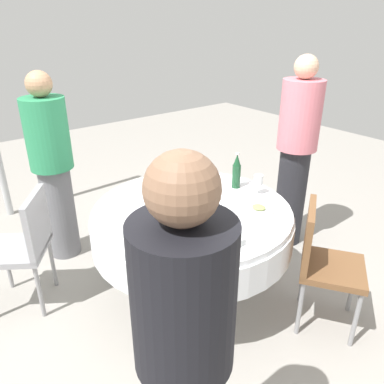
{
  "coord_description": "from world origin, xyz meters",
  "views": [
    {
      "loc": [
        1.83,
        -1.44,
        1.95
      ],
      "look_at": [
        0.0,
        0.0,
        0.86
      ],
      "focal_mm": 35.55,
      "sensor_mm": 36.0,
      "label": 1
    }
  ],
  "objects_px": {
    "person_inner": "(296,152)",
    "bottle_amber_inner": "(166,199)",
    "bottle_clear_left": "(204,210)",
    "plate_right": "(259,209)",
    "bottle_brown_south": "(161,189)",
    "chair_east": "(26,241)",
    "wine_glass_left": "(198,165)",
    "plate_rear": "(139,222)",
    "plate_north": "(184,185)",
    "person_far": "(184,361)",
    "bottle_dark_green_front": "(237,172)",
    "bottle_brown_far": "(185,185)",
    "wine_glass_east": "(208,191)",
    "person_west": "(53,166)",
    "bottle_dark_green_west": "(228,233)",
    "chair_left": "(322,257)",
    "dining_table": "(192,226)",
    "plate_mid": "(213,216)",
    "wine_glass_front": "(184,224)",
    "wine_glass_south": "(258,181)"
  },
  "relations": [
    {
      "from": "plate_rear",
      "to": "bottle_dark_green_front",
      "type": "bearing_deg",
      "value": 90.99
    },
    {
      "from": "bottle_amber_inner",
      "to": "person_inner",
      "type": "height_order",
      "value": "person_inner"
    },
    {
      "from": "dining_table",
      "to": "plate_rear",
      "type": "xyz_separation_m",
      "value": [
        -0.05,
        -0.39,
        0.16
      ]
    },
    {
      "from": "dining_table",
      "to": "wine_glass_left",
      "type": "height_order",
      "value": "wine_glass_left"
    },
    {
      "from": "bottle_dark_green_west",
      "to": "bottle_brown_south",
      "type": "xyz_separation_m",
      "value": [
        -0.66,
        -0.0,
        0.03
      ]
    },
    {
      "from": "bottle_dark_green_front",
      "to": "plate_rear",
      "type": "height_order",
      "value": "bottle_dark_green_front"
    },
    {
      "from": "chair_east",
      "to": "wine_glass_south",
      "type": "bearing_deg",
      "value": -83.33
    },
    {
      "from": "plate_mid",
      "to": "chair_left",
      "type": "height_order",
      "value": "chair_left"
    },
    {
      "from": "wine_glass_left",
      "to": "wine_glass_east",
      "type": "height_order",
      "value": "wine_glass_left"
    },
    {
      "from": "dining_table",
      "to": "person_west",
      "type": "distance_m",
      "value": 1.29
    },
    {
      "from": "bottle_dark_green_front",
      "to": "bottle_clear_left",
      "type": "distance_m",
      "value": 0.7
    },
    {
      "from": "bottle_amber_inner",
      "to": "chair_east",
      "type": "distance_m",
      "value": 1.04
    },
    {
      "from": "person_inner",
      "to": "chair_left",
      "type": "bearing_deg",
      "value": -43.69
    },
    {
      "from": "bottle_dark_green_front",
      "to": "wine_glass_front",
      "type": "bearing_deg",
      "value": -65.54
    },
    {
      "from": "dining_table",
      "to": "bottle_brown_south",
      "type": "height_order",
      "value": "bottle_brown_south"
    },
    {
      "from": "bottle_dark_green_front",
      "to": "wine_glass_front",
      "type": "distance_m",
      "value": 0.84
    },
    {
      "from": "plate_right",
      "to": "person_far",
      "type": "distance_m",
      "value": 1.43
    },
    {
      "from": "plate_right",
      "to": "plate_north",
      "type": "height_order",
      "value": "plate_right"
    },
    {
      "from": "bottle_brown_south",
      "to": "chair_east",
      "type": "height_order",
      "value": "bottle_brown_south"
    },
    {
      "from": "bottle_dark_green_west",
      "to": "plate_mid",
      "type": "xyz_separation_m",
      "value": [
        -0.34,
        0.19,
        -0.1
      ]
    },
    {
      "from": "wine_glass_south",
      "to": "plate_mid",
      "type": "relative_size",
      "value": 0.6
    },
    {
      "from": "bottle_clear_left",
      "to": "plate_mid",
      "type": "bearing_deg",
      "value": 120.87
    },
    {
      "from": "plate_mid",
      "to": "person_inner",
      "type": "xyz_separation_m",
      "value": [
        -0.24,
        1.15,
        0.13
      ]
    },
    {
      "from": "plate_north",
      "to": "person_far",
      "type": "height_order",
      "value": "person_far"
    },
    {
      "from": "wine_glass_front",
      "to": "plate_north",
      "type": "distance_m",
      "value": 0.77
    },
    {
      "from": "wine_glass_left",
      "to": "plate_rear",
      "type": "distance_m",
      "value": 0.86
    },
    {
      "from": "plate_mid",
      "to": "person_far",
      "type": "relative_size",
      "value": 0.15
    },
    {
      "from": "bottle_brown_far",
      "to": "plate_right",
      "type": "height_order",
      "value": "bottle_brown_far"
    },
    {
      "from": "plate_rear",
      "to": "chair_left",
      "type": "xyz_separation_m",
      "value": [
        0.79,
        0.89,
        -0.23
      ]
    },
    {
      "from": "bottle_clear_left",
      "to": "plate_right",
      "type": "bearing_deg",
      "value": 86.34
    },
    {
      "from": "bottle_brown_far",
      "to": "person_west",
      "type": "bearing_deg",
      "value": -153.3
    },
    {
      "from": "bottle_brown_far",
      "to": "person_west",
      "type": "distance_m",
      "value": 1.21
    },
    {
      "from": "bottle_clear_left",
      "to": "plate_north",
      "type": "xyz_separation_m",
      "value": [
        -0.61,
        0.31,
        -0.13
      ]
    },
    {
      "from": "bottle_brown_south",
      "to": "chair_left",
      "type": "xyz_separation_m",
      "value": [
        0.87,
        0.66,
        -0.36
      ]
    },
    {
      "from": "wine_glass_front",
      "to": "wine_glass_left",
      "type": "height_order",
      "value": "wine_glass_front"
    },
    {
      "from": "bottle_dark_green_west",
      "to": "plate_right",
      "type": "distance_m",
      "value": 0.55
    },
    {
      "from": "chair_left",
      "to": "chair_east",
      "type": "height_order",
      "value": "same"
    },
    {
      "from": "bottle_amber_inner",
      "to": "chair_left",
      "type": "height_order",
      "value": "bottle_amber_inner"
    },
    {
      "from": "wine_glass_front",
      "to": "wine_glass_east",
      "type": "height_order",
      "value": "wine_glass_front"
    },
    {
      "from": "bottle_amber_inner",
      "to": "bottle_dark_green_front",
      "type": "relative_size",
      "value": 0.87
    },
    {
      "from": "bottle_dark_green_front",
      "to": "person_west",
      "type": "bearing_deg",
      "value": -136.6
    },
    {
      "from": "bottle_brown_far",
      "to": "bottle_dark_green_west",
      "type": "relative_size",
      "value": 1.36
    },
    {
      "from": "bottle_amber_inner",
      "to": "person_far",
      "type": "bearing_deg",
      "value": -32.01
    },
    {
      "from": "chair_left",
      "to": "wine_glass_front",
      "type": "bearing_deg",
      "value": -64.27
    },
    {
      "from": "plate_rear",
      "to": "person_inner",
      "type": "height_order",
      "value": "person_inner"
    },
    {
      "from": "chair_left",
      "to": "bottle_dark_green_west",
      "type": "bearing_deg",
      "value": -51.35
    },
    {
      "from": "person_inner",
      "to": "bottle_amber_inner",
      "type": "bearing_deg",
      "value": -91.9
    },
    {
      "from": "bottle_brown_far",
      "to": "wine_glass_left",
      "type": "bearing_deg",
      "value": 131.16
    },
    {
      "from": "wine_glass_south",
      "to": "wine_glass_east",
      "type": "distance_m",
      "value": 0.41
    },
    {
      "from": "wine_glass_left",
      "to": "chair_left",
      "type": "bearing_deg",
      "value": 5.35
    }
  ]
}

